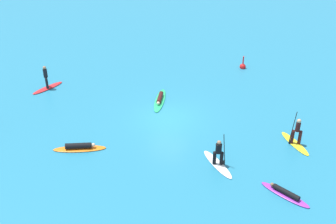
{
  "coord_description": "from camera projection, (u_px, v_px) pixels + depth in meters",
  "views": [
    {
      "loc": [
        9.32,
        -23.34,
        16.06
      ],
      "look_at": [
        0.0,
        0.0,
        0.5
      ],
      "focal_mm": 47.67,
      "sensor_mm": 36.0,
      "label": 1
    }
  ],
  "objects": [
    {
      "name": "surfer_on_green_board",
      "position": [
        160.0,
        99.0,
        31.7
      ],
      "size": [
        1.44,
        3.36,
        0.41
      ],
      "rotation": [
        0.0,
        0.0,
        4.96
      ],
      "color": "#23B266",
      "rests_on": "ground_plane"
    },
    {
      "name": "surfer_on_purple_board",
      "position": [
        285.0,
        193.0,
        23.35
      ],
      "size": [
        2.87,
        1.59,
        0.38
      ],
      "rotation": [
        0.0,
        0.0,
        2.76
      ],
      "color": "purple",
      "rests_on": "ground_plane"
    },
    {
      "name": "surfer_on_yellow_board",
      "position": [
        296.0,
        137.0,
        27.06
      ],
      "size": [
        2.26,
        2.34,
        2.29
      ],
      "rotation": [
        0.0,
        0.0,
        2.33
      ],
      "color": "yellow",
      "rests_on": "ground_plane"
    },
    {
      "name": "surfer_on_orange_board",
      "position": [
        79.0,
        147.0,
        26.79
      ],
      "size": [
        3.14,
        1.99,
        0.44
      ],
      "rotation": [
        0.0,
        0.0,
        0.45
      ],
      "color": "orange",
      "rests_on": "ground_plane"
    },
    {
      "name": "surfer_on_red_board",
      "position": [
        47.0,
        83.0,
        33.1
      ],
      "size": [
        1.4,
        2.62,
        1.84
      ],
      "rotation": [
        0.0,
        0.0,
        4.37
      ],
      "color": "red",
      "rests_on": "ground_plane"
    },
    {
      "name": "surfer_on_white_board",
      "position": [
        218.0,
        158.0,
        25.34
      ],
      "size": [
        2.54,
        2.36,
        2.18
      ],
      "rotation": [
        0.0,
        0.0,
        5.55
      ],
      "color": "white",
      "rests_on": "ground_plane"
    },
    {
      "name": "ground_plane",
      "position": [
        168.0,
        118.0,
        29.82
      ],
      "size": [
        120.0,
        120.0,
        0.0
      ],
      "primitive_type": "plane",
      "color": "teal",
      "rests_on": "ground"
    },
    {
      "name": "marker_buoy",
      "position": [
        243.0,
        66.0,
        36.23
      ],
      "size": [
        0.5,
        0.5,
        1.15
      ],
      "color": "red",
      "rests_on": "ground_plane"
    }
  ]
}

